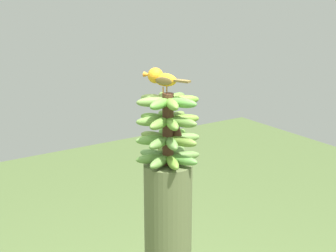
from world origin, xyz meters
TOP-DOWN VIEW (x-y plane):
  - banana_bunch at (-0.00, 0.00)m, footprint 0.25×0.25m
  - perched_bird at (0.01, -0.03)m, footprint 0.10×0.19m

SIDE VIEW (x-z plane):
  - banana_bunch at x=0.00m, z-range 1.27..1.55m
  - perched_bird at x=0.01m, z-range 1.56..1.65m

